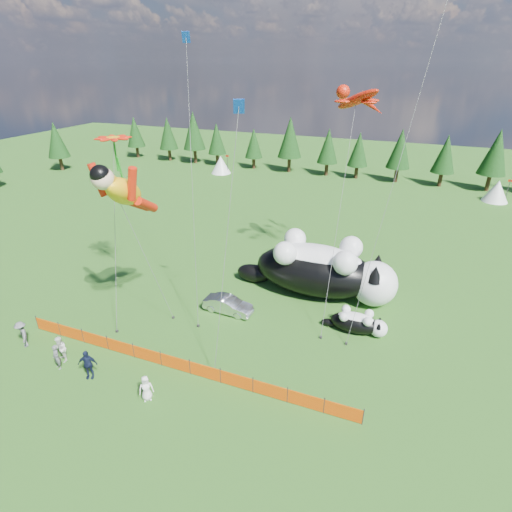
{
  "coord_description": "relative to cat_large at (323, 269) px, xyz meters",
  "views": [
    {
      "loc": [
        11.29,
        -18.46,
        16.71
      ],
      "look_at": [
        2.41,
        4.0,
        4.85
      ],
      "focal_mm": 28.0,
      "sensor_mm": 36.0,
      "label": 1
    }
  ],
  "objects": [
    {
      "name": "cat_small",
      "position": [
        3.45,
        -3.99,
        -1.44
      ],
      "size": [
        4.45,
        1.63,
        1.61
      ],
      "rotation": [
        0.0,
        0.0,
        0.02
      ],
      "color": "black",
      "rests_on": "ground"
    },
    {
      "name": "spectator_c",
      "position": [
        -10.43,
        -14.18,
        -1.25
      ],
      "size": [
        1.25,
        0.96,
        1.9
      ],
      "primitive_type": "imported",
      "rotation": [
        0.0,
        0.0,
        0.41
      ],
      "color": "#121A34",
      "rests_on": "ground"
    },
    {
      "name": "cat_large",
      "position": [
        0.0,
        0.0,
        0.0
      ],
      "size": [
        12.83,
        4.64,
        4.63
      ],
      "rotation": [
        0.0,
        0.0,
        0.02
      ],
      "color": "black",
      "rests_on": "ground"
    },
    {
      "name": "spectator_b",
      "position": [
        -12.98,
        -13.7,
        -1.32
      ],
      "size": [
        0.99,
        0.86,
        1.76
      ],
      "primitive_type": "imported",
      "rotation": [
        0.0,
        0.0,
        -0.52
      ],
      "color": "white",
      "rests_on": "ground"
    },
    {
      "name": "ground",
      "position": [
        -6.09,
        -8.79,
        -2.2
      ],
      "size": [
        160.0,
        160.0,
        0.0
      ],
      "primitive_type": "plane",
      "color": "#113D0B",
      "rests_on": "ground"
    },
    {
      "name": "diamond_kite_c",
      "position": [
        -3.3,
        -8.25,
        11.8
      ],
      "size": [
        1.06,
        3.75,
        15.48
      ],
      "color": "#0B3EAC",
      "rests_on": "ground"
    },
    {
      "name": "spectator_d",
      "position": [
        -16.38,
        -13.48,
        -1.28
      ],
      "size": [
        1.33,
        1.15,
        1.84
      ],
      "primitive_type": "imported",
      "rotation": [
        0.0,
        0.0,
        -0.55
      ],
      "color": "#5C5C61",
      "rests_on": "ground"
    },
    {
      "name": "gecko_kite",
      "position": [
        0.7,
        3.87,
        12.0
      ],
      "size": [
        6.6,
        12.74,
        16.98
      ],
      "color": "red",
      "rests_on": "ground"
    },
    {
      "name": "spectator_a",
      "position": [
        -12.73,
        -14.27,
        -1.38
      ],
      "size": [
        0.7,
        0.57,
        1.65
      ],
      "primitive_type": "imported",
      "rotation": [
        0.0,
        0.0,
        -0.33
      ],
      "color": "#5C5C61",
      "rests_on": "ground"
    },
    {
      "name": "festival_tents",
      "position": [
        4.91,
        31.21,
        -0.8
      ],
      "size": [
        50.0,
        3.2,
        2.8
      ],
      "primitive_type": null,
      "color": "white",
      "rests_on": "ground"
    },
    {
      "name": "superhero_kite",
      "position": [
        -10.74,
        -8.56,
        7.41
      ],
      "size": [
        6.11,
        6.38,
        12.06
      ],
      "color": "#F7B20D",
      "rests_on": "ground"
    },
    {
      "name": "spectator_e",
      "position": [
        -6.29,
        -14.37,
        -1.42
      ],
      "size": [
        0.91,
        0.88,
        1.57
      ],
      "primitive_type": "imported",
      "rotation": [
        0.0,
        0.0,
        0.7
      ],
      "color": "white",
      "rests_on": "ground"
    },
    {
      "name": "safety_fence",
      "position": [
        -6.09,
        -11.79,
        -1.7
      ],
      "size": [
        22.06,
        0.06,
        1.1
      ],
      "color": "#262626",
      "rests_on": "ground"
    },
    {
      "name": "tree_line",
      "position": [
        -6.09,
        36.21,
        1.8
      ],
      "size": [
        90.0,
        4.0,
        8.0
      ],
      "primitive_type": null,
      "color": "black",
      "rests_on": "ground"
    },
    {
      "name": "car",
      "position": [
        -5.78,
        -5.07,
        -1.59
      ],
      "size": [
        3.74,
        1.42,
        1.22
      ],
      "primitive_type": "imported",
      "rotation": [
        0.0,
        0.0,
        1.54
      ],
      "color": "silver",
      "rests_on": "ground"
    },
    {
      "name": "diamond_kite_a",
      "position": [
        -9.12,
        -2.86,
        14.52
      ],
      "size": [
        2.9,
        5.35,
        18.97
      ],
      "color": "#0B3EAC",
      "rests_on": "ground"
    },
    {
      "name": "flower_kite",
      "position": [
        -13.76,
        -5.29,
        9.68
      ],
      "size": [
        3.55,
        6.42,
        12.99
      ],
      "color": "red",
      "rests_on": "ground"
    }
  ]
}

